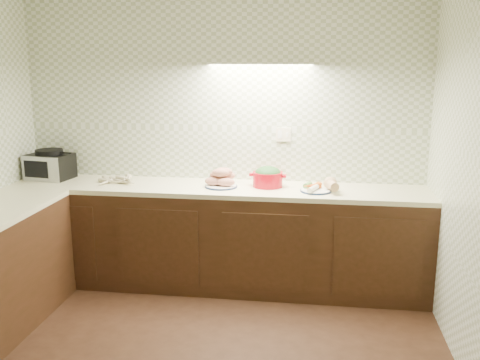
# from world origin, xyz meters

# --- Properties ---
(room) EXTENTS (3.60, 3.60, 2.60)m
(room) POSITION_xyz_m (0.00, 0.00, 1.63)
(room) COLOR black
(room) RESTS_ON ground
(counter) EXTENTS (3.60, 3.60, 0.90)m
(counter) POSITION_xyz_m (-0.68, 0.68, 0.45)
(counter) COLOR black
(counter) RESTS_ON ground
(toaster_oven) EXTENTS (0.42, 0.35, 0.27)m
(toaster_oven) POSITION_xyz_m (-1.56, 1.59, 1.03)
(toaster_oven) COLOR black
(toaster_oven) RESTS_ON counter
(parsnip_pile) EXTENTS (0.35, 0.35, 0.07)m
(parsnip_pile) POSITION_xyz_m (-0.87, 1.46, 0.93)
(parsnip_pile) COLOR beige
(parsnip_pile) RESTS_ON counter
(sweet_potato_plate) EXTENTS (0.28, 0.28, 0.17)m
(sweet_potato_plate) POSITION_xyz_m (0.05, 1.49, 0.97)
(sweet_potato_plate) COLOR #111F43
(sweet_potato_plate) RESTS_ON counter
(onion_bowl) EXTENTS (0.16, 0.16, 0.12)m
(onion_bowl) POSITION_xyz_m (-0.01, 1.62, 0.95)
(onion_bowl) COLOR black
(onion_bowl) RESTS_ON counter
(dutch_oven) EXTENTS (0.32, 0.28, 0.18)m
(dutch_oven) POSITION_xyz_m (0.44, 1.56, 0.99)
(dutch_oven) COLOR #B90918
(dutch_oven) RESTS_ON counter
(veg_plate) EXTENTS (0.31, 0.29, 0.12)m
(veg_plate) POSITION_xyz_m (0.90, 1.45, 0.94)
(veg_plate) COLOR #111F43
(veg_plate) RESTS_ON counter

